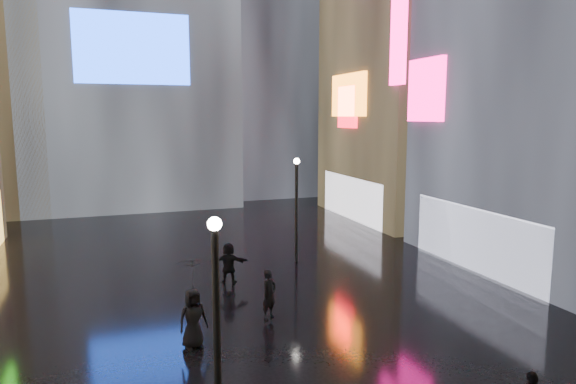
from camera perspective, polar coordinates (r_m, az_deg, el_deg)
name	(u,v)px	position (r m, az deg, el deg)	size (l,w,h in m)	color
ground	(230,276)	(23.89, -6.45, -9.24)	(140.00, 140.00, 0.00)	black
building_right_far	(418,19)	(39.02, 14.24, 18.15)	(10.28, 12.00, 28.00)	black
tower_flank_right	(259,11)	(51.14, -3.29, 19.44)	(12.00, 12.00, 34.00)	black
lamp_near	(217,322)	(11.24, -7.93, -14.09)	(0.30, 0.30, 5.20)	black
lamp_far	(297,204)	(25.34, 0.96, -1.30)	(0.30, 0.30, 5.20)	black
pedestrian_4	(193,318)	(16.82, -10.51, -13.64)	(0.93, 0.61, 1.90)	black
pedestrian_5	(229,263)	(22.65, -6.61, -7.86)	(1.67, 0.53, 1.80)	black
pedestrian_6	(269,294)	(18.76, -2.10, -11.28)	(0.66, 0.43, 1.81)	black
umbrella_2	(192,274)	(16.34, -10.65, -8.97)	(1.05, 1.07, 0.96)	black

